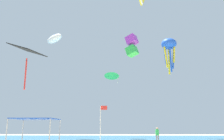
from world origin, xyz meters
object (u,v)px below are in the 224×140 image
object	(u,v)px
canopy_tent	(36,120)
kite_inflatable_white	(54,39)
kite_diamond_black	(27,52)
banner_flag	(101,123)
person_near_tent	(157,133)
kite_delta_green	(112,75)
kite_box_purple	(132,46)
kite_octopus_blue	(169,46)

from	to	relation	value
canopy_tent	kite_inflatable_white	distance (m)	31.65
kite_diamond_black	banner_flag	bearing A→B (deg)	-78.58
person_near_tent	kite_delta_green	distance (m)	16.13
person_near_tent	kite_box_purple	size ratio (longest dim) A/B	0.88
kite_octopus_blue	kite_box_purple	distance (m)	26.26
kite_octopus_blue	kite_box_purple	bearing A→B (deg)	102.91
canopy_tent	kite_diamond_black	world-z (taller)	kite_diamond_black
banner_flag	kite_box_purple	bearing A→B (deg)	6.07
person_near_tent	kite_octopus_blue	bearing A→B (deg)	-149.20
person_near_tent	kite_diamond_black	bearing A→B (deg)	-3.58
kite_delta_green	kite_box_purple	bearing A→B (deg)	101.30
canopy_tent	person_near_tent	distance (m)	18.03
banner_flag	kite_delta_green	bearing A→B (deg)	89.16
banner_flag	kite_box_purple	world-z (taller)	kite_box_purple
kite_delta_green	kite_inflatable_white	bearing A→B (deg)	-0.25
canopy_tent	kite_octopus_blue	world-z (taller)	kite_octopus_blue
kite_delta_green	kite_box_purple	world-z (taller)	kite_delta_green
banner_flag	kite_delta_green	world-z (taller)	kite_delta_green
banner_flag	kite_diamond_black	bearing A→B (deg)	169.88
canopy_tent	kite_box_purple	bearing A→B (deg)	27.13
canopy_tent	kite_delta_green	size ratio (longest dim) A/B	1.02
person_near_tent	banner_flag	size ratio (longest dim) A/B	0.51
person_near_tent	kite_octopus_blue	size ratio (longest dim) A/B	0.27
kite_inflatable_white	person_near_tent	bearing A→B (deg)	-169.27
person_near_tent	banner_flag	world-z (taller)	banner_flag
banner_flag	kite_diamond_black	world-z (taller)	kite_diamond_black
person_near_tent	banner_flag	xyz separation A→B (m)	(-6.38, -10.91, 1.10)
kite_octopus_blue	kite_box_purple	xyz separation A→B (m)	(-8.50, -23.54, -7.96)
kite_delta_green	person_near_tent	bearing A→B (deg)	123.45
canopy_tent	person_near_tent	xyz separation A→B (m)	(10.87, 14.34, -1.19)
canopy_tent	kite_diamond_black	size ratio (longest dim) A/B	0.67
banner_flag	kite_inflatable_white	size ratio (longest dim) A/B	0.78
person_near_tent	kite_diamond_black	world-z (taller)	kite_diamond_black
canopy_tent	kite_box_purple	xyz separation A→B (m)	(7.25, 3.72, 6.89)
kite_diamond_black	kite_inflatable_white	bearing A→B (deg)	30.39
kite_delta_green	kite_box_purple	xyz separation A→B (m)	(2.44, -21.75, -1.90)
person_near_tent	banner_flag	distance (m)	12.69
kite_inflatable_white	kite_delta_green	distance (m)	13.36
kite_octopus_blue	kite_inflatable_white	size ratio (longest dim) A/B	1.47
canopy_tent	kite_diamond_black	xyz separation A→B (m)	(-2.87, 4.74, 6.66)
kite_inflatable_white	banner_flag	bearing A→B (deg)	161.05
kite_diamond_black	kite_box_purple	xyz separation A→B (m)	(10.13, -1.02, 0.23)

